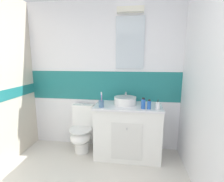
{
  "coord_description": "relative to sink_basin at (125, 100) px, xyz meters",
  "views": [
    {
      "loc": [
        0.56,
        -0.4,
        1.54
      ],
      "look_at": [
        0.22,
        1.95,
        1.1
      ],
      "focal_mm": 26.75,
      "sensor_mm": 36.0,
      "label": 1
    }
  ],
  "objects": [
    {
      "name": "wall_back_tiled",
      "position": [
        -0.39,
        0.28,
        0.35
      ],
      "size": [
        3.2,
        0.2,
        2.5
      ],
      "color": "white",
      "rests_on": "ground_plane"
    },
    {
      "name": "wall_right_plain",
      "position": [
        0.95,
        -0.97,
        0.34
      ],
      "size": [
        0.1,
        3.48,
        2.5
      ],
      "primitive_type": "cube",
      "color": "white",
      "rests_on": "ground_plane"
    },
    {
      "name": "vanity_cabinet",
      "position": [
        0.05,
        -0.04,
        -0.49
      ],
      "size": [
        1.03,
        0.56,
        0.85
      ],
      "color": "white",
      "rests_on": "ground_plane"
    },
    {
      "name": "sink_basin",
      "position": [
        0.0,
        0.0,
        0.0
      ],
      "size": [
        0.35,
        0.39,
        0.17
      ],
      "color": "white",
      "rests_on": "vanity_cabinet"
    },
    {
      "name": "toilet",
      "position": [
        -0.72,
        -0.01,
        -0.54
      ],
      "size": [
        0.37,
        0.5,
        0.8
      ],
      "color": "white",
      "rests_on": "ground_plane"
    },
    {
      "name": "toothbrush_cup",
      "position": [
        -0.34,
        -0.22,
        -0.0
      ],
      "size": [
        0.08,
        0.08,
        0.23
      ],
      "color": "#4C7299",
      "rests_on": "vanity_cabinet"
    },
    {
      "name": "soap_dispenser",
      "position": [
        0.48,
        -0.21,
        -0.01
      ],
      "size": [
        0.06,
        0.06,
        0.14
      ],
      "color": "white",
      "rests_on": "vanity_cabinet"
    },
    {
      "name": "lotion_bottle_short",
      "position": [
        0.36,
        -0.22,
        0.0
      ],
      "size": [
        0.05,
        0.05,
        0.14
      ],
      "color": "#2659B2",
      "rests_on": "vanity_cabinet"
    },
    {
      "name": "mouthwash_bottle",
      "position": [
        0.27,
        -0.2,
        0.01
      ],
      "size": [
        0.06,
        0.06,
        0.16
      ],
      "color": "#2659B2",
      "rests_on": "vanity_cabinet"
    }
  ]
}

